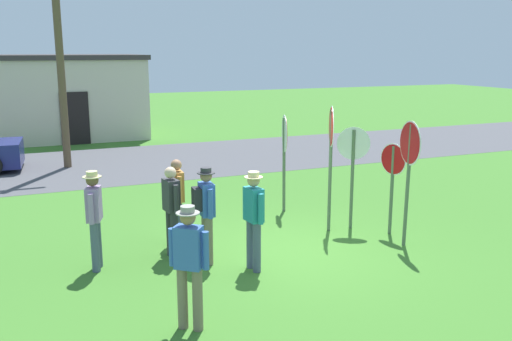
% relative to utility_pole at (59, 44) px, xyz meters
% --- Properties ---
extents(ground_plane, '(80.00, 80.00, 0.00)m').
position_rel_utility_pole_xyz_m(ground_plane, '(3.15, -9.70, -3.91)').
color(ground_plane, '#3D7528').
extents(street_asphalt, '(60.00, 6.40, 0.01)m').
position_rel_utility_pole_xyz_m(street_asphalt, '(3.15, -0.11, -3.91)').
color(street_asphalt, '#4C4C51').
rests_on(street_asphalt, ground).
extents(building_background, '(6.26, 5.05, 3.52)m').
position_rel_utility_pole_xyz_m(building_background, '(0.69, 6.93, -2.14)').
color(building_background, beige).
rests_on(building_background, ground).
extents(utility_pole, '(1.80, 0.24, 7.47)m').
position_rel_utility_pole_xyz_m(utility_pole, '(0.00, 0.00, 0.00)').
color(utility_pole, brown).
rests_on(utility_pole, ground).
extents(stop_sign_center_cluster, '(0.60, 0.37, 2.18)m').
position_rel_utility_pole_xyz_m(stop_sign_center_cluster, '(5.04, -8.96, -2.44)').
color(stop_sign_center_cluster, '#51664C').
rests_on(stop_sign_center_cluster, ground).
extents(stop_sign_leaning_right, '(0.37, 0.76, 2.62)m').
position_rel_utility_pole_xyz_m(stop_sign_leaning_right, '(4.53, -8.92, -2.10)').
color(stop_sign_leaning_right, '#51664C').
rests_on(stop_sign_leaning_right, ground).
extents(stop_sign_low_front, '(0.20, 0.83, 2.44)m').
position_rel_utility_pole_xyz_m(stop_sign_low_front, '(5.41, -10.30, -2.23)').
color(stop_sign_low_front, '#51664C').
rests_on(stop_sign_low_front, ground).
extents(stop_sign_far_back, '(0.29, 0.82, 2.28)m').
position_rel_utility_pole_xyz_m(stop_sign_far_back, '(4.29, -7.25, -2.34)').
color(stop_sign_far_back, '#51664C').
rests_on(stop_sign_far_back, ground).
extents(stop_sign_leaning_left, '(0.16, 0.64, 1.89)m').
position_rel_utility_pole_xyz_m(stop_sign_leaning_left, '(5.59, -9.59, -2.65)').
color(stop_sign_leaning_left, '#51664C').
rests_on(stop_sign_leaning_left, ground).
extents(person_with_sunhat, '(0.31, 0.57, 1.74)m').
position_rel_utility_pole_xyz_m(person_with_sunhat, '(2.25, -10.29, -2.93)').
color(person_with_sunhat, '#4C5670').
rests_on(person_with_sunhat, ground).
extents(person_on_left, '(0.24, 0.57, 1.69)m').
position_rel_utility_pole_xyz_m(person_on_left, '(1.39, -8.52, -2.96)').
color(person_on_left, '#4C5670').
rests_on(person_on_left, ground).
extents(person_in_dark_shirt, '(0.46, 0.40, 1.74)m').
position_rel_utility_pole_xyz_m(person_in_dark_shirt, '(0.66, -11.88, -2.93)').
color(person_in_dark_shirt, '#7A6B56').
rests_on(person_in_dark_shirt, ground).
extents(person_holding_notes, '(0.32, 0.55, 1.74)m').
position_rel_utility_pole_xyz_m(person_holding_notes, '(-0.23, -9.21, -2.93)').
color(person_holding_notes, '#4C5670').
rests_on(person_holding_notes, ground).
extents(person_in_blue, '(0.40, 0.57, 1.74)m').
position_rel_utility_pole_xyz_m(person_in_blue, '(1.60, -9.66, -2.90)').
color(person_in_blue, '#7A6B56').
rests_on(person_in_blue, ground).
extents(person_near_signs, '(0.26, 0.57, 1.69)m').
position_rel_utility_pole_xyz_m(person_near_signs, '(1.12, -9.15, -2.96)').
color(person_near_signs, '#2D2D33').
rests_on(person_near_signs, ground).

